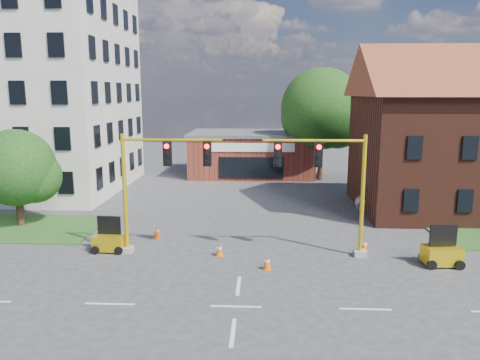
{
  "coord_description": "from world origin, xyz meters",
  "views": [
    {
      "loc": [
        0.94,
        -16.98,
        8.24
      ],
      "look_at": [
        -0.3,
        10.0,
        3.15
      ],
      "focal_mm": 35.0,
      "sensor_mm": 36.0,
      "label": 1
    }
  ],
  "objects_px": {
    "trailer_west": "(110,241)",
    "signal_mast_east": "(330,180)",
    "signal_mast_west": "(156,179)",
    "pickup_white": "(395,204)",
    "trailer_east": "(442,253)"
  },
  "relations": [
    {
      "from": "trailer_west",
      "to": "trailer_east",
      "type": "bearing_deg",
      "value": -0.47
    },
    {
      "from": "signal_mast_west",
      "to": "trailer_west",
      "type": "relative_size",
      "value": 3.43
    },
    {
      "from": "signal_mast_east",
      "to": "trailer_east",
      "type": "height_order",
      "value": "signal_mast_east"
    },
    {
      "from": "signal_mast_east",
      "to": "trailer_west",
      "type": "xyz_separation_m",
      "value": [
        -11.33,
        0.19,
        -3.36
      ]
    },
    {
      "from": "signal_mast_east",
      "to": "trailer_west",
      "type": "relative_size",
      "value": 3.43
    },
    {
      "from": "signal_mast_east",
      "to": "trailer_east",
      "type": "xyz_separation_m",
      "value": [
        5.31,
        -1.11,
        -3.32
      ]
    },
    {
      "from": "signal_mast_west",
      "to": "pickup_white",
      "type": "relative_size",
      "value": 1.21
    },
    {
      "from": "signal_mast_west",
      "to": "signal_mast_east",
      "type": "height_order",
      "value": "same"
    },
    {
      "from": "trailer_west",
      "to": "trailer_east",
      "type": "relative_size",
      "value": 0.94
    },
    {
      "from": "trailer_west",
      "to": "pickup_white",
      "type": "xyz_separation_m",
      "value": [
        17.07,
        8.45,
        0.15
      ]
    },
    {
      "from": "signal_mast_east",
      "to": "signal_mast_west",
      "type": "bearing_deg",
      "value": 180.0
    },
    {
      "from": "signal_mast_west",
      "to": "pickup_white",
      "type": "distance_m",
      "value": 17.14
    },
    {
      "from": "signal_mast_east",
      "to": "trailer_west",
      "type": "distance_m",
      "value": 11.81
    },
    {
      "from": "trailer_west",
      "to": "signal_mast_east",
      "type": "bearing_deg",
      "value": 3.06
    },
    {
      "from": "signal_mast_east",
      "to": "pickup_white",
      "type": "xyz_separation_m",
      "value": [
        5.74,
        8.64,
        -3.21
      ]
    }
  ]
}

